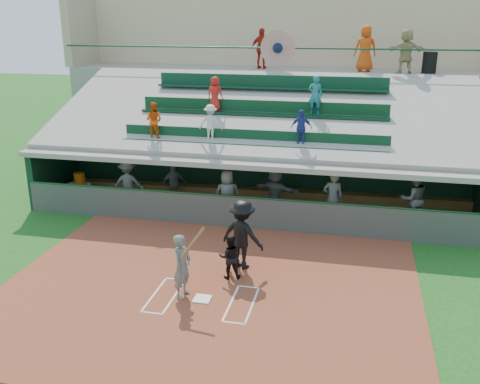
% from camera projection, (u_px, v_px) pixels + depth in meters
% --- Properties ---
extents(ground, '(100.00, 100.00, 0.00)m').
position_uv_depth(ground, '(202.00, 300.00, 13.64)').
color(ground, '#174F16').
rests_on(ground, ground).
extents(dirt_slab, '(11.00, 9.00, 0.02)m').
position_uv_depth(dirt_slab, '(208.00, 290.00, 14.10)').
color(dirt_slab, brown).
rests_on(dirt_slab, ground).
extents(home_plate, '(0.43, 0.43, 0.03)m').
position_uv_depth(home_plate, '(202.00, 299.00, 13.63)').
color(home_plate, silver).
rests_on(home_plate, dirt_slab).
extents(batters_box_chalk, '(2.65, 1.85, 0.01)m').
position_uv_depth(batters_box_chalk, '(202.00, 299.00, 13.63)').
color(batters_box_chalk, white).
rests_on(batters_box_chalk, dirt_slab).
extents(dugout_floor, '(16.00, 3.50, 0.04)m').
position_uv_depth(dugout_floor, '(253.00, 210.00, 19.89)').
color(dugout_floor, gray).
rests_on(dugout_floor, ground).
extents(concourse_slab, '(20.00, 3.00, 4.60)m').
position_uv_depth(concourse_slab, '(281.00, 118.00, 25.44)').
color(concourse_slab, gray).
rests_on(concourse_slab, ground).
extents(grandstand, '(20.40, 10.40, 7.80)m').
position_uv_depth(grandstand, '(271.00, 131.00, 22.68)').
color(grandstand, '#474C47').
rests_on(grandstand, ground).
extents(batter_at_plate, '(0.88, 0.76, 1.95)m').
position_uv_depth(batter_at_plate, '(182.00, 266.00, 13.53)').
color(batter_at_plate, '#535651').
rests_on(batter_at_plate, dirt_slab).
extents(catcher, '(0.70, 0.61, 1.24)m').
position_uv_depth(catcher, '(230.00, 257.00, 14.59)').
color(catcher, black).
rests_on(catcher, dirt_slab).
extents(home_umpire, '(1.47, 1.12, 2.01)m').
position_uv_depth(home_umpire, '(242.00, 235.00, 15.10)').
color(home_umpire, black).
rests_on(home_umpire, dirt_slab).
extents(dugout_bench, '(15.59, 1.18, 0.47)m').
position_uv_depth(dugout_bench, '(265.00, 195.00, 20.83)').
color(dugout_bench, olive).
rests_on(dugout_bench, dugout_floor).
extents(white_table, '(0.90, 0.80, 0.66)m').
position_uv_depth(white_table, '(80.00, 191.00, 20.97)').
color(white_table, white).
rests_on(white_table, dugout_floor).
extents(water_cooler, '(0.43, 0.43, 0.43)m').
position_uv_depth(water_cooler, '(80.00, 178.00, 20.74)').
color(water_cooler, '#D5650C').
rests_on(water_cooler, white_table).
extents(dugout_player_a, '(1.31, 0.94, 1.83)m').
position_uv_depth(dugout_player_a, '(128.00, 184.00, 19.94)').
color(dugout_player_a, '#5E615B').
rests_on(dugout_player_a, dugout_floor).
extents(dugout_player_b, '(1.00, 0.73, 1.58)m').
position_uv_depth(dugout_player_b, '(174.00, 184.00, 20.35)').
color(dugout_player_b, '#5F625C').
rests_on(dugout_player_b, dugout_floor).
extents(dugout_player_c, '(1.03, 0.83, 1.82)m').
position_uv_depth(dugout_player_c, '(227.00, 195.00, 18.67)').
color(dugout_player_c, '#555753').
rests_on(dugout_player_c, dugout_floor).
extents(dugout_player_d, '(1.75, 0.88, 1.80)m').
position_uv_depth(dugout_player_d, '(275.00, 192.00, 19.06)').
color(dugout_player_d, '#585A55').
rests_on(dugout_player_d, dugout_floor).
extents(dugout_player_e, '(0.71, 0.49, 1.88)m').
position_uv_depth(dugout_player_e, '(333.00, 198.00, 18.26)').
color(dugout_player_e, '#5F625D').
rests_on(dugout_player_e, dugout_floor).
extents(dugout_player_f, '(1.13, 1.00, 1.95)m').
position_uv_depth(dugout_player_f, '(413.00, 199.00, 18.08)').
color(dugout_player_f, '#60645E').
rests_on(dugout_player_f, dugout_floor).
extents(trash_bin, '(0.60, 0.60, 0.89)m').
position_uv_depth(trash_bin, '(430.00, 63.00, 22.50)').
color(trash_bin, black).
rests_on(trash_bin, concourse_slab).
extents(concourse_staff_a, '(1.11, 0.59, 1.81)m').
position_uv_depth(concourse_staff_a, '(262.00, 49.00, 24.32)').
color(concourse_staff_a, '#AC1F13').
rests_on(concourse_staff_a, concourse_slab).
extents(concourse_staff_b, '(1.02, 0.73, 1.95)m').
position_uv_depth(concourse_staff_b, '(365.00, 49.00, 23.02)').
color(concourse_staff_b, '#CD440C').
rests_on(concourse_staff_b, concourse_slab).
extents(concourse_staff_c, '(1.77, 0.92, 1.83)m').
position_uv_depth(concourse_staff_c, '(406.00, 51.00, 22.30)').
color(concourse_staff_c, tan).
rests_on(concourse_staff_c, concourse_slab).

